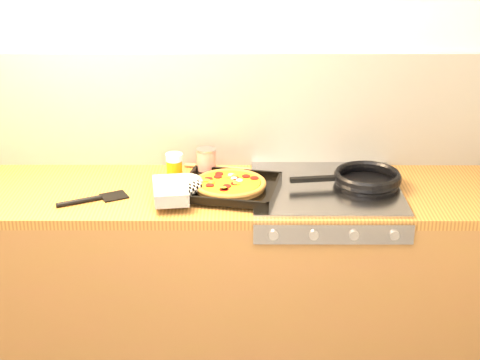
{
  "coord_description": "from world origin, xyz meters",
  "views": [
    {
      "loc": [
        0.11,
        -1.67,
        2.07
      ],
      "look_at": [
        0.1,
        1.08,
        0.95
      ],
      "focal_mm": 55.0,
      "sensor_mm": 36.0,
      "label": 1
    }
  ],
  "objects_px": {
    "juice_glass": "(174,167)",
    "frying_pan": "(366,179)",
    "tomato_can": "(206,162)",
    "pizza_on_tray": "(214,186)"
  },
  "relations": [
    {
      "from": "frying_pan",
      "to": "juice_glass",
      "type": "height_order",
      "value": "juice_glass"
    },
    {
      "from": "frying_pan",
      "to": "tomato_can",
      "type": "xyz_separation_m",
      "value": [
        -0.66,
        0.14,
        0.02
      ]
    },
    {
      "from": "frying_pan",
      "to": "tomato_can",
      "type": "relative_size",
      "value": 4.01
    },
    {
      "from": "pizza_on_tray",
      "to": "juice_glass",
      "type": "distance_m",
      "value": 0.24
    },
    {
      "from": "pizza_on_tray",
      "to": "frying_pan",
      "type": "distance_m",
      "value": 0.63
    },
    {
      "from": "juice_glass",
      "to": "frying_pan",
      "type": "bearing_deg",
      "value": -5.93
    },
    {
      "from": "tomato_can",
      "to": "juice_glass",
      "type": "bearing_deg",
      "value": -155.76
    },
    {
      "from": "pizza_on_tray",
      "to": "juice_glass",
      "type": "relative_size",
      "value": 4.5
    },
    {
      "from": "frying_pan",
      "to": "juice_glass",
      "type": "xyz_separation_m",
      "value": [
        -0.79,
        0.08,
        0.02
      ]
    },
    {
      "from": "pizza_on_tray",
      "to": "tomato_can",
      "type": "bearing_deg",
      "value": 100.03
    }
  ]
}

